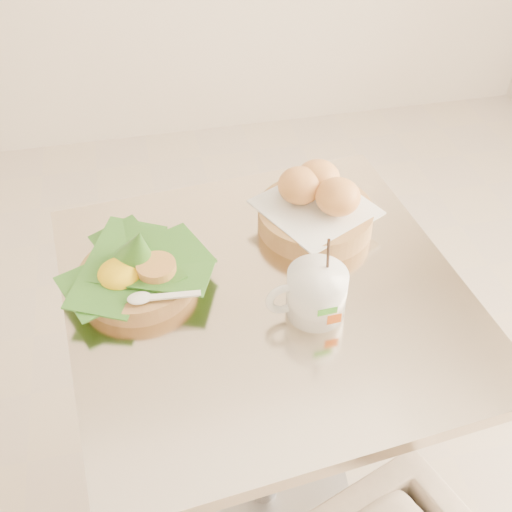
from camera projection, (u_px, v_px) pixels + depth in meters
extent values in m
plane|color=#C0AF9B|center=(206.00, 507.00, 1.63)|extent=(3.60, 3.60, 0.00)
cylinder|color=gray|center=(263.00, 493.00, 1.64)|extent=(0.44, 0.44, 0.03)
cylinder|color=gray|center=(265.00, 412.00, 1.40)|extent=(0.07, 0.07, 0.69)
cube|color=beige|center=(266.00, 297.00, 1.15)|extent=(0.76, 0.76, 0.03)
cylinder|color=#AD8C4A|center=(138.00, 277.00, 1.15)|extent=(0.21, 0.21, 0.03)
cone|color=#265719|center=(137.00, 248.00, 1.11)|extent=(0.13, 0.13, 0.11)
ellipsoid|color=yellow|center=(120.00, 274.00, 1.12)|extent=(0.08, 0.08, 0.04)
cylinder|color=#CC9347|center=(156.00, 268.00, 1.12)|extent=(0.07, 0.07, 0.02)
cylinder|color=#AD8C4A|center=(315.00, 217.00, 1.27)|extent=(0.23, 0.23, 0.05)
cube|color=white|center=(316.00, 207.00, 1.25)|extent=(0.26, 0.26, 0.01)
ellipsoid|color=#B9642A|center=(300.00, 185.00, 1.24)|extent=(0.09, 0.09, 0.07)
ellipsoid|color=#B9642A|center=(338.00, 197.00, 1.21)|extent=(0.09, 0.09, 0.07)
ellipsoid|color=#B9642A|center=(318.00, 178.00, 1.26)|extent=(0.09, 0.09, 0.07)
cylinder|color=white|center=(316.00, 293.00, 1.08)|extent=(0.10, 0.10, 0.09)
torus|color=white|center=(284.00, 299.00, 1.07)|extent=(0.06, 0.02, 0.06)
cylinder|color=#4F2A16|center=(318.00, 276.00, 1.05)|extent=(0.09, 0.09, 0.01)
cylinder|color=black|center=(328.00, 260.00, 1.04)|extent=(0.03, 0.05, 0.13)
cube|color=green|center=(328.00, 312.00, 1.04)|extent=(0.03, 0.00, 0.01)
cube|color=orange|center=(334.00, 319.00, 1.05)|extent=(0.03, 0.00, 0.02)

